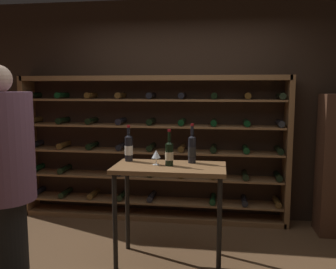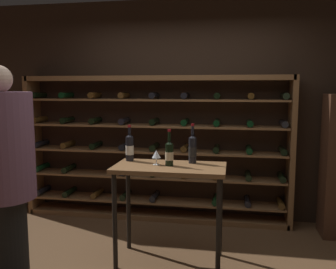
# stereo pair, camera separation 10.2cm
# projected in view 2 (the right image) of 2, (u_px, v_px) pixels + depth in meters

# --- Properties ---
(back_wall) EXTENTS (5.71, 0.10, 2.75)m
(back_wall) POSITION_uv_depth(u_px,v_px,m) (186.00, 110.00, 4.61)
(back_wall) COLOR #332319
(back_wall) RESTS_ON ground
(wine_rack) EXTENTS (3.35, 0.32, 1.80)m
(wine_rack) POSITION_uv_depth(u_px,v_px,m) (155.00, 149.00, 4.53)
(wine_rack) COLOR brown
(wine_rack) RESTS_ON ground
(tasting_table) EXTENTS (1.03, 0.54, 0.94)m
(tasting_table) POSITION_uv_depth(u_px,v_px,m) (170.00, 180.00, 3.36)
(tasting_table) COLOR brown
(tasting_table) RESTS_ON ground
(person_host_in_suit) EXTENTS (0.49, 0.50, 1.83)m
(person_host_in_suit) POSITION_uv_depth(u_px,v_px,m) (3.00, 171.00, 2.85)
(person_host_in_suit) COLOR black
(person_host_in_suit) RESTS_ON ground
(wine_bottle_gold_foil) EXTENTS (0.08, 0.08, 0.36)m
(wine_bottle_gold_foil) POSITION_uv_depth(u_px,v_px,m) (130.00, 147.00, 3.55)
(wine_bottle_gold_foil) COLOR black
(wine_bottle_gold_foil) RESTS_ON tasting_table
(wine_bottle_green_slim) EXTENTS (0.08, 0.08, 0.34)m
(wine_bottle_green_slim) POSITION_uv_depth(u_px,v_px,m) (169.00, 153.00, 3.33)
(wine_bottle_green_slim) COLOR black
(wine_bottle_green_slim) RESTS_ON tasting_table
(wine_bottle_black_capsule) EXTENTS (0.08, 0.08, 0.38)m
(wine_bottle_black_capsule) POSITION_uv_depth(u_px,v_px,m) (193.00, 149.00, 3.44)
(wine_bottle_black_capsule) COLOR black
(wine_bottle_black_capsule) RESTS_ON tasting_table
(wine_glass_stemmed_center) EXTENTS (0.08, 0.08, 0.14)m
(wine_glass_stemmed_center) POSITION_uv_depth(u_px,v_px,m) (156.00, 155.00, 3.37)
(wine_glass_stemmed_center) COLOR silver
(wine_glass_stemmed_center) RESTS_ON tasting_table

